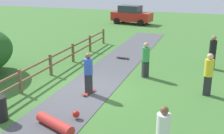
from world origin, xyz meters
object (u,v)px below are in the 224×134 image
object	(u,v)px
bystander_yellow	(209,72)
bystander_white	(163,131)
bystander_green	(146,58)
parked_car_red	(131,15)
skater_riding	(88,71)
skateboard_loose	(123,58)
bystander_black	(213,51)
skater_fallen	(57,123)

from	to	relation	value
bystander_yellow	bystander_white	distance (m)	5.35
bystander_green	parked_car_red	world-z (taller)	parked_car_red
skater_riding	parked_car_red	xyz separation A→B (m)	(-3.33, 19.07, -0.08)
skateboard_loose	bystander_green	world-z (taller)	bystander_green
skater_riding	parked_car_red	world-z (taller)	parked_car_red
skateboard_loose	bystander_black	xyz separation A→B (m)	(5.18, -0.24, 0.95)
skater_fallen	bystander_green	size ratio (longest dim) A/B	0.92
skater_riding	skater_fallen	distance (m)	3.20
bystander_yellow	parked_car_red	world-z (taller)	parked_car_red
bystander_yellow	bystander_black	bearing A→B (deg)	88.26
skateboard_loose	bystander_yellow	size ratio (longest dim) A/B	0.44
skater_fallen	bystander_white	distance (m)	3.77
skateboard_loose	bystander_white	world-z (taller)	bystander_white
skater_fallen	parked_car_red	world-z (taller)	parked_car_red
parked_car_red	skater_riding	bearing A→B (deg)	-80.09
skater_fallen	skater_riding	bearing A→B (deg)	92.75
skater_fallen	bystander_black	distance (m)	9.88
parked_car_red	bystander_white	bearing A→B (deg)	-72.58
skater_fallen	parked_car_red	distance (m)	22.44
bystander_yellow	bystander_white	world-z (taller)	bystander_yellow
bystander_yellow	bystander_green	size ratio (longest dim) A/B	1.03
bystander_green	skateboard_loose	bearing A→B (deg)	126.31
skateboard_loose	bystander_white	distance (m)	10.28
bystander_white	bystander_yellow	bearing A→B (deg)	78.73
bystander_green	bystander_white	distance (m)	6.95
bystander_green	bystander_white	world-z (taller)	bystander_green
skateboard_loose	bystander_black	size ratio (longest dim) A/B	0.44
bystander_white	parked_car_red	world-z (taller)	parked_car_red
parked_car_red	skater_fallen	bearing A→B (deg)	-81.07
bystander_black	skater_riding	bearing A→B (deg)	-132.12
bystander_green	parked_car_red	distance (m)	16.90
bystander_yellow	bystander_white	size ratio (longest dim) A/B	1.13
skater_riding	bystander_green	size ratio (longest dim) A/B	1.02
skater_riding	skateboard_loose	distance (m)	5.83
bystander_yellow	parked_car_red	bearing A→B (deg)	115.05
skater_riding	bystander_black	xyz separation A→B (m)	(4.97, 5.50, -0.01)
skater_fallen	bystander_green	world-z (taller)	bystander_green
skater_fallen	bystander_white	size ratio (longest dim) A/B	1.00
bystander_yellow	bystander_green	xyz separation A→B (m)	(-3.03, 1.42, -0.04)
bystander_yellow	bystander_white	bearing A→B (deg)	-101.27
skater_riding	parked_car_red	size ratio (longest dim) A/B	0.42
bystander_green	parked_car_red	size ratio (longest dim) A/B	0.41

